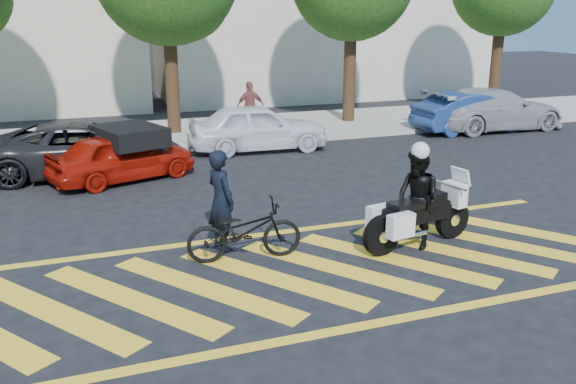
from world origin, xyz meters
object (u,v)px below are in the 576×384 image
object	(u,v)px
officer_bike	(221,200)
officer_moto	(417,199)
red_convertible	(122,157)
parked_right	(471,112)
parked_mid_left	(86,148)
parked_mid_right	(258,127)
bicycle	(244,231)
police_motorcycle	(417,216)
parked_far_right	(494,109)

from	to	relation	value
officer_bike	officer_moto	bearing A→B (deg)	-125.93
officer_bike	red_convertible	bearing A→B (deg)	-5.04
red_convertible	parked_right	world-z (taller)	parked_right
parked_mid_left	parked_mid_right	bearing A→B (deg)	-74.15
bicycle	police_motorcycle	distance (m)	3.10
officer_moto	police_motorcycle	bearing A→B (deg)	55.82
bicycle	parked_far_right	bearing A→B (deg)	-48.69
parked_mid_left	parked_right	world-z (taller)	parked_right
bicycle	police_motorcycle	world-z (taller)	police_motorcycle
officer_moto	parked_mid_left	distance (m)	9.10
officer_bike	parked_mid_right	bearing A→B (deg)	-39.71
bicycle	red_convertible	distance (m)	6.09
officer_moto	parked_right	bearing A→B (deg)	128.21
police_motorcycle	parked_mid_left	world-z (taller)	parked_mid_left
parked_right	police_motorcycle	bearing A→B (deg)	137.57
parked_right	parked_far_right	distance (m)	0.96
parked_mid_left	parked_right	xyz separation A→B (m)	(12.93, 1.40, 0.01)
parked_far_right	police_motorcycle	bearing A→B (deg)	136.78
officer_moto	red_convertible	distance (m)	7.81
red_convertible	parked_mid_left	world-z (taller)	parked_mid_left
red_convertible	parked_far_right	size ratio (longest dim) A/B	0.70
bicycle	red_convertible	xyz separation A→B (m)	(-1.42, 5.92, 0.10)
parked_mid_left	parked_right	bearing A→B (deg)	-80.44
officer_bike	parked_far_right	bearing A→B (deg)	-74.63
parked_right	officer_bike	bearing A→B (deg)	123.67
parked_mid_right	officer_moto	bearing A→B (deg)	-174.03
parked_mid_left	parked_far_right	xyz separation A→B (m)	(13.89, 1.40, 0.06)
parked_right	parked_mid_left	bearing A→B (deg)	94.65
bicycle	parked_mid_left	world-z (taller)	parked_mid_left
parked_far_right	officer_moto	bearing A→B (deg)	136.70
red_convertible	police_motorcycle	bearing A→B (deg)	-164.27
officer_bike	bicycle	distance (m)	0.76
parked_right	officer_moto	bearing A→B (deg)	137.49
bicycle	parked_mid_left	distance (m)	7.28
parked_mid_left	parked_far_right	size ratio (longest dim) A/B	0.96
officer_moto	parked_mid_right	bearing A→B (deg)	171.02
police_motorcycle	parked_far_right	distance (m)	12.31
officer_bike	red_convertible	xyz separation A→B (m)	(-1.18, 5.31, -0.29)
officer_moto	parked_right	xyz separation A→B (m)	(7.65, 8.80, -0.19)
parked_mid_right	parked_far_right	bearing A→B (deg)	-83.97
bicycle	officer_moto	size ratio (longest dim) A/B	1.10
parked_mid_right	parked_right	bearing A→B (deg)	-83.74
officer_bike	bicycle	bearing A→B (deg)	-176.17
officer_moto	parked_mid_left	world-z (taller)	officer_moto
officer_bike	bicycle	world-z (taller)	officer_bike
bicycle	parked_far_right	xyz separation A→B (m)	(11.65, 8.33, 0.23)
police_motorcycle	parked_mid_right	size ratio (longest dim) A/B	0.57
officer_moto	parked_mid_left	bearing A→B (deg)	-155.32
parked_mid_left	bicycle	bearing A→B (deg)	-158.76
parked_mid_right	parked_far_right	distance (m)	8.88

